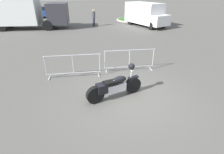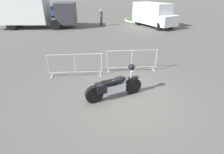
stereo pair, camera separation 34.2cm
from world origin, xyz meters
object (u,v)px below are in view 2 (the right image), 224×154
Objects in this scene: box_truck at (31,11)px; crowd_barrier_far at (132,60)px; pedestrian at (101,17)px; motorcycle at (114,86)px; parked_car_blue at (53,11)px; delivery_van at (153,14)px; parked_car_maroon at (14,11)px; parked_car_yellow at (33,11)px; crowd_barrier_near at (75,65)px.

crowd_barrier_far is at bearing -51.41° from box_truck.
pedestrian reaches higher than crowd_barrier_far.
parked_car_blue is at bearing 88.92° from motorcycle.
delivery_van reaches higher than parked_car_maroon.
crowd_barrier_far is 21.24m from parked_car_blue.
parked_car_maroon is at bearing -150.32° from pedestrian.
parked_car_yellow reaches higher than motorcycle.
pedestrian is at bearing 71.91° from motorcycle.
box_truck is 1.49× the size of delivery_van.
parked_car_blue reaches higher than crowd_barrier_far.
box_truck reaches higher than parked_car_blue.
box_truck is 12.31m from delivery_van.
parked_car_maroon reaches higher than crowd_barrier_far.
box_truck is 1.91× the size of parked_car_blue.
parked_car_maroon is at bearing 88.32° from parked_car_blue.
delivery_van is (5.59, 10.40, 0.68)m from crowd_barrier_far.
box_truck reaches higher than crowd_barrier_far.
motorcycle is 0.89× the size of crowd_barrier_near.
parked_car_maroon is (-8.05, 20.88, 0.15)m from crowd_barrier_near.
delivery_van reaches higher than pedestrian.
pedestrian reaches higher than parked_car_blue.
parked_car_blue is 10.59m from pedestrian.
parked_car_maroon is 14.38m from pedestrian.
parked_car_yellow is at bearing -92.98° from parked_car_maroon.
motorcycle is 0.41× the size of delivery_van.
motorcycle is at bearing -122.44° from crowd_barrier_far.
parked_car_yellow is at bearing 89.62° from parked_car_blue.
parked_car_blue is (2.64, -0.11, -0.00)m from parked_car_yellow.
parked_car_yellow is 12.30m from pedestrian.
parked_car_blue is (-11.02, 10.13, -0.53)m from delivery_van.
box_truck is at bearing -153.07° from parked_car_maroon.
parked_car_yellow reaches higher than parked_car_blue.
motorcycle is at bearing -27.03° from pedestrian.
parked_car_maroon reaches higher than parked_car_yellow.
crowd_barrier_near is at bearing 180.00° from crowd_barrier_far.
box_truck is (-5.27, 14.12, 1.16)m from motorcycle.
parked_car_yellow is at bearing 111.35° from crowd_barrier_far.
delivery_van reaches higher than crowd_barrier_far.
motorcycle is at bearing -167.70° from parked_car_blue.
parked_car_yellow is at bearing 109.47° from box_truck.
box_truck is at bearing 118.77° from crowd_barrier_far.
parked_car_maroon is at bearing 124.71° from box_truck.
parked_car_yellow reaches higher than crowd_barrier_far.
crowd_barrier_far is (1.33, 2.10, 0.09)m from motorcycle.
box_truck is at bearing 108.13° from crowd_barrier_near.
crowd_barrier_far is at bearing 46.22° from motorcycle.
delivery_van is 1.28× the size of parked_car_maroon.
crowd_barrier_near is 2.67m from crowd_barrier_far.
delivery_van reaches higher than crowd_barrier_near.
delivery_van is (12.19, -1.62, -0.39)m from box_truck.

